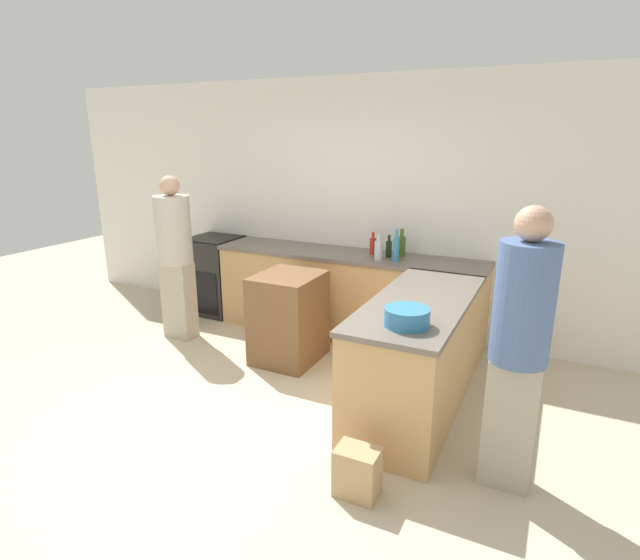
{
  "coord_description": "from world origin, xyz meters",
  "views": [
    {
      "loc": [
        1.99,
        -2.72,
        2.11
      ],
      "look_at": [
        0.26,
        0.82,
        0.96
      ],
      "focal_mm": 28.0,
      "sensor_mm": 36.0,
      "label": 1
    }
  ],
  "objects_px": {
    "paper_bag": "(357,472)",
    "hot_sauce_bottle": "(373,245)",
    "olive_oil_bottle": "(401,246)",
    "dish_soap_bottle": "(396,248)",
    "person_by_range": "(175,253)",
    "island_table": "(289,318)",
    "vinegar_bottle_clear": "(379,250)",
    "range_oven": "(215,275)",
    "mixing_bowl": "(407,317)",
    "wine_bottle_dark": "(389,248)",
    "person_at_peninsula": "(519,343)"
  },
  "relations": [
    {
      "from": "island_table",
      "to": "range_oven",
      "type": "bearing_deg",
      "value": 151.26
    },
    {
      "from": "vinegar_bottle_clear",
      "to": "person_at_peninsula",
      "type": "bearing_deg",
      "value": -48.9
    },
    {
      "from": "paper_bag",
      "to": "dish_soap_bottle",
      "type": "bearing_deg",
      "value": 102.88
    },
    {
      "from": "mixing_bowl",
      "to": "olive_oil_bottle",
      "type": "height_order",
      "value": "olive_oil_bottle"
    },
    {
      "from": "island_table",
      "to": "vinegar_bottle_clear",
      "type": "xyz_separation_m",
      "value": [
        0.64,
        0.69,
        0.59
      ]
    },
    {
      "from": "paper_bag",
      "to": "hot_sauce_bottle",
      "type": "bearing_deg",
      "value": 108.81
    },
    {
      "from": "vinegar_bottle_clear",
      "to": "dish_soap_bottle",
      "type": "bearing_deg",
      "value": 10.99
    },
    {
      "from": "island_table",
      "to": "hot_sauce_bottle",
      "type": "bearing_deg",
      "value": 61.0
    },
    {
      "from": "person_by_range",
      "to": "island_table",
      "type": "bearing_deg",
      "value": 1.01
    },
    {
      "from": "island_table",
      "to": "mixing_bowl",
      "type": "distance_m",
      "value": 1.77
    },
    {
      "from": "island_table",
      "to": "paper_bag",
      "type": "height_order",
      "value": "island_table"
    },
    {
      "from": "range_oven",
      "to": "dish_soap_bottle",
      "type": "relative_size",
      "value": 2.91
    },
    {
      "from": "dish_soap_bottle",
      "to": "person_at_peninsula",
      "type": "distance_m",
      "value": 2.14
    },
    {
      "from": "range_oven",
      "to": "wine_bottle_dark",
      "type": "bearing_deg",
      "value": 0.68
    },
    {
      "from": "island_table",
      "to": "dish_soap_bottle",
      "type": "xyz_separation_m",
      "value": [
        0.81,
        0.72,
        0.61
      ]
    },
    {
      "from": "person_at_peninsula",
      "to": "paper_bag",
      "type": "relative_size",
      "value": 5.63
    },
    {
      "from": "hot_sauce_bottle",
      "to": "paper_bag",
      "type": "distance_m",
      "value": 2.67
    },
    {
      "from": "hot_sauce_bottle",
      "to": "person_by_range",
      "type": "height_order",
      "value": "person_by_range"
    },
    {
      "from": "range_oven",
      "to": "wine_bottle_dark",
      "type": "relative_size",
      "value": 4.08
    },
    {
      "from": "olive_oil_bottle",
      "to": "person_by_range",
      "type": "xyz_separation_m",
      "value": [
        -2.13,
        -0.96,
        -0.1
      ]
    },
    {
      "from": "hot_sauce_bottle",
      "to": "dish_soap_bottle",
      "type": "height_order",
      "value": "dish_soap_bottle"
    },
    {
      "from": "range_oven",
      "to": "vinegar_bottle_clear",
      "type": "distance_m",
      "value": 2.22
    },
    {
      "from": "vinegar_bottle_clear",
      "to": "paper_bag",
      "type": "xyz_separation_m",
      "value": [
        0.68,
        -2.18,
        -0.86
      ]
    },
    {
      "from": "island_table",
      "to": "person_at_peninsula",
      "type": "height_order",
      "value": "person_at_peninsula"
    },
    {
      "from": "hot_sauce_bottle",
      "to": "paper_bag",
      "type": "relative_size",
      "value": 0.74
    },
    {
      "from": "range_oven",
      "to": "mixing_bowl",
      "type": "height_order",
      "value": "mixing_bowl"
    },
    {
      "from": "olive_oil_bottle",
      "to": "person_at_peninsula",
      "type": "relative_size",
      "value": 0.16
    },
    {
      "from": "range_oven",
      "to": "paper_bag",
      "type": "bearing_deg",
      "value": -39.37
    },
    {
      "from": "dish_soap_bottle",
      "to": "person_at_peninsula",
      "type": "relative_size",
      "value": 0.18
    },
    {
      "from": "olive_oil_bottle",
      "to": "hot_sauce_bottle",
      "type": "height_order",
      "value": "olive_oil_bottle"
    },
    {
      "from": "olive_oil_bottle",
      "to": "dish_soap_bottle",
      "type": "xyz_separation_m",
      "value": [
        0.01,
        -0.21,
        0.01
      ]
    },
    {
      "from": "paper_bag",
      "to": "island_table",
      "type": "bearing_deg",
      "value": 131.46
    },
    {
      "from": "paper_bag",
      "to": "range_oven",
      "type": "bearing_deg",
      "value": 140.63
    },
    {
      "from": "mixing_bowl",
      "to": "olive_oil_bottle",
      "type": "distance_m",
      "value": 1.95
    },
    {
      "from": "person_at_peninsula",
      "to": "paper_bag",
      "type": "distance_m",
      "value": 1.23
    },
    {
      "from": "range_oven",
      "to": "vinegar_bottle_clear",
      "type": "relative_size",
      "value": 3.54
    },
    {
      "from": "range_oven",
      "to": "person_by_range",
      "type": "height_order",
      "value": "person_by_range"
    },
    {
      "from": "hot_sauce_bottle",
      "to": "olive_oil_bottle",
      "type": "bearing_deg",
      "value": 6.31
    },
    {
      "from": "range_oven",
      "to": "hot_sauce_bottle",
      "type": "distance_m",
      "value": 2.08
    },
    {
      "from": "olive_oil_bottle",
      "to": "range_oven",
      "type": "bearing_deg",
      "value": -177.24
    },
    {
      "from": "person_at_peninsula",
      "to": "olive_oil_bottle",
      "type": "bearing_deg",
      "value": 124.19
    },
    {
      "from": "paper_bag",
      "to": "person_by_range",
      "type": "bearing_deg",
      "value": 151.0
    },
    {
      "from": "wine_bottle_dark",
      "to": "paper_bag",
      "type": "relative_size",
      "value": 0.73
    },
    {
      "from": "vinegar_bottle_clear",
      "to": "hot_sauce_bottle",
      "type": "height_order",
      "value": "vinegar_bottle_clear"
    },
    {
      "from": "range_oven",
      "to": "mixing_bowl",
      "type": "xyz_separation_m",
      "value": [
        2.92,
        -1.74,
        0.51
      ]
    },
    {
      "from": "person_at_peninsula",
      "to": "paper_bag",
      "type": "height_order",
      "value": "person_at_peninsula"
    },
    {
      "from": "mixing_bowl",
      "to": "person_at_peninsula",
      "type": "height_order",
      "value": "person_at_peninsula"
    },
    {
      "from": "range_oven",
      "to": "olive_oil_bottle",
      "type": "bearing_deg",
      "value": 2.76
    },
    {
      "from": "olive_oil_bottle",
      "to": "vinegar_bottle_clear",
      "type": "distance_m",
      "value": 0.29
    },
    {
      "from": "dish_soap_bottle",
      "to": "wine_bottle_dark",
      "type": "bearing_deg",
      "value": 132.75
    }
  ]
}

